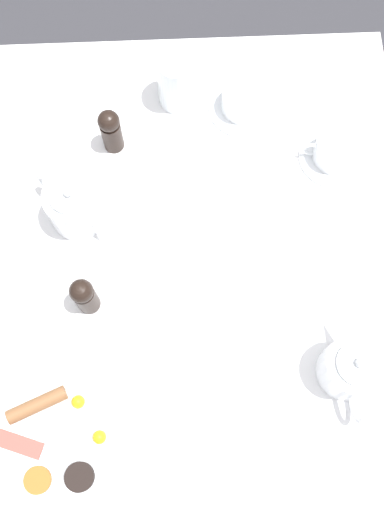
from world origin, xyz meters
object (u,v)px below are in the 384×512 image
(teacup_with_saucer_right, at_px, (243,102))
(spoon_for_tea, at_px, (161,337))
(teapot_far, at_px, (351,369))
(pepper_grinder, at_px, (111,130))
(fork_by_plate, at_px, (47,127))
(breakfast_plate, at_px, (60,439))
(salt_grinder, at_px, (85,296))
(teacup_with_saucer_left, at_px, (335,152))
(teapot_near, at_px, (74,205))
(knife_by_plate, at_px, (196,220))
(water_glass_tall, at_px, (177,80))

(teacup_with_saucer_right, distance_m, spoon_for_tea, 0.53)
(teapot_far, relative_size, pepper_grinder, 1.68)
(teapot_far, height_order, fork_by_plate, teapot_far)
(fork_by_plate, bearing_deg, breakfast_plate, 94.09)
(teacup_with_saucer_right, distance_m, salt_grinder, 0.54)
(teapot_far, height_order, teacup_with_saucer_left, teapot_far)
(teapot_near, relative_size, spoon_for_tea, 1.03)
(fork_by_plate, bearing_deg, pepper_grinder, 161.71)
(teacup_with_saucer_right, bearing_deg, teacup_with_saucer_left, 145.33)
(teacup_with_saucer_right, height_order, pepper_grinder, pepper_grinder)
(pepper_grinder, relative_size, knife_by_plate, 0.58)
(teacup_with_saucer_right, relative_size, fork_by_plate, 0.96)
(pepper_grinder, height_order, knife_by_plate, pepper_grinder)
(water_glass_tall, relative_size, salt_grinder, 1.11)
(pepper_grinder, xyz_separation_m, salt_grinder, (0.05, 0.35, 0.00))
(teapot_near, xyz_separation_m, water_glass_tall, (-0.21, -0.27, 0.01))
(breakfast_plate, relative_size, teacup_with_saucer_right, 2.00)
(spoon_for_tea, bearing_deg, salt_grinder, -27.93)
(teapot_near, bearing_deg, pepper_grinder, 107.28)
(water_glass_tall, bearing_deg, spoon_for_tea, 84.53)
(teacup_with_saucer_left, height_order, fork_by_plate, teacup_with_saucer_left)
(teapot_far, distance_m, teacup_with_saucer_right, 0.60)
(breakfast_plate, distance_m, knife_by_plate, 0.50)
(teapot_far, xyz_separation_m, knife_by_plate, (0.27, -0.32, -0.05))
(teacup_with_saucer_left, distance_m, spoon_for_tea, 0.53)
(knife_by_plate, bearing_deg, salt_grinder, 37.57)
(teapot_near, relative_size, knife_by_plate, 0.77)
(breakfast_plate, bearing_deg, knife_by_plate, -122.44)
(teapot_far, height_order, pepper_grinder, teapot_far)
(water_glass_tall, bearing_deg, salt_grinder, 67.67)
(fork_by_plate, bearing_deg, knife_by_plate, 143.59)
(breakfast_plate, height_order, fork_by_plate, breakfast_plate)
(teapot_near, height_order, knife_by_plate, teapot_near)
(teacup_with_saucer_right, height_order, knife_by_plate, teacup_with_saucer_right)
(breakfast_plate, height_order, teapot_near, teapot_near)
(salt_grinder, bearing_deg, water_glass_tall, -112.33)
(teapot_near, height_order, teapot_far, same)
(teapot_near, distance_m, fork_by_plate, 0.23)
(teapot_near, bearing_deg, knife_by_plate, 36.98)
(knife_by_plate, bearing_deg, spoon_for_tea, 71.82)
(salt_grinder, relative_size, fork_by_plate, 0.79)
(pepper_grinder, bearing_deg, teapot_far, 130.80)
(teapot_near, bearing_deg, teacup_with_saucer_left, 53.59)
(water_glass_tall, relative_size, fork_by_plate, 0.88)
(breakfast_plate, height_order, teacup_with_saucer_left, teacup_with_saucer_left)
(water_glass_tall, bearing_deg, teacup_with_saucer_left, 153.60)
(knife_by_plate, bearing_deg, teacup_with_saucer_left, -156.00)
(teapot_near, xyz_separation_m, teacup_with_saucer_left, (-0.54, -0.11, -0.03))
(breakfast_plate, distance_m, pepper_grinder, 0.61)
(teapot_far, xyz_separation_m, water_glass_tall, (0.29, -0.61, 0.01))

